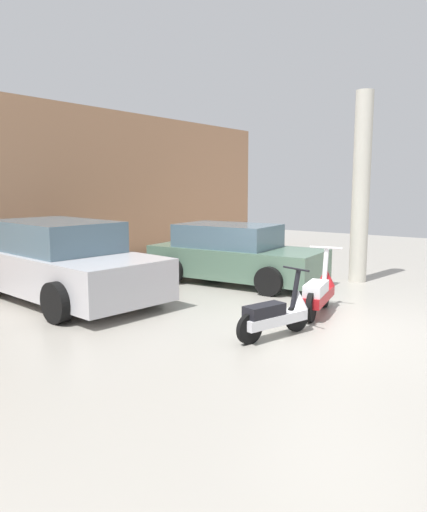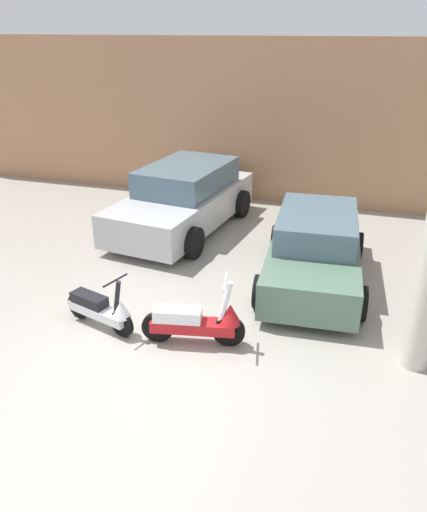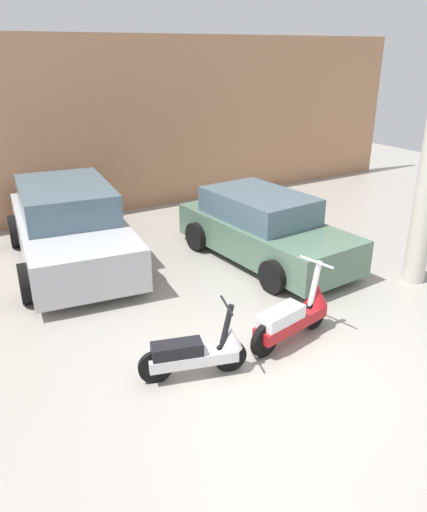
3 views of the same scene
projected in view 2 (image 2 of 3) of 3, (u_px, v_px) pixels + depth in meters
name	position (u px, v px, depth m)	size (l,w,h in m)	color
ground_plane	(141.00, 357.00, 7.28)	(28.00, 28.00, 0.00)	#9E998E
wall_back	(259.00, 123.00, 13.02)	(19.60, 0.12, 4.18)	tan
scooter_front_left	(102.00, 309.00, 7.86)	(1.35, 0.65, 0.97)	black
scooter_front_right	(197.00, 321.00, 7.44)	(1.56, 0.64, 1.10)	black
car_rear_left	(184.00, 199.00, 11.65)	(2.54, 4.59, 1.49)	#B7B7BC
car_rear_center	(315.00, 250.00, 9.26)	(2.04, 3.91, 1.30)	#51705B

